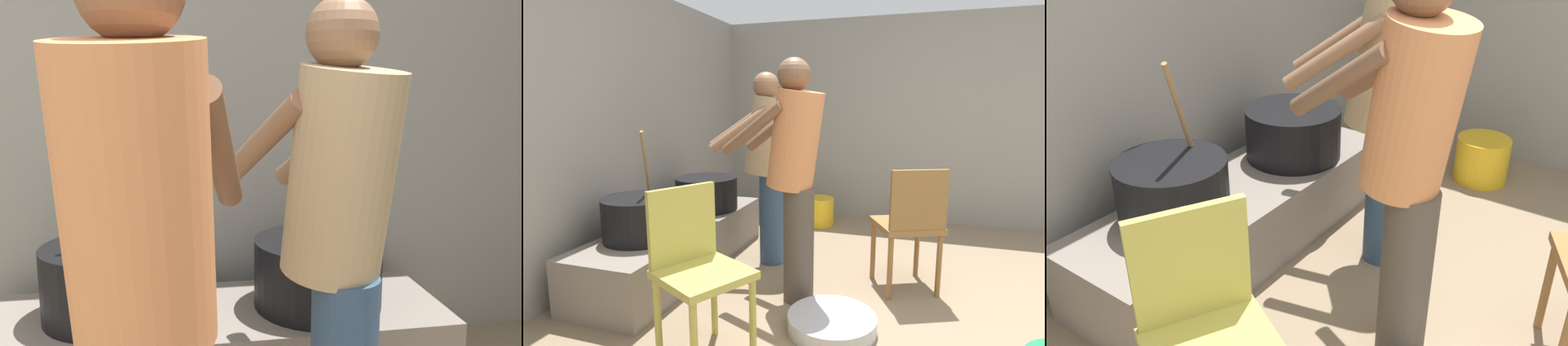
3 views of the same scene
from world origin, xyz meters
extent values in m
cube|color=gray|center=(0.00, 2.47, 1.11)|extent=(5.77, 0.20, 2.23)
cube|color=gray|center=(2.78, 0.00, 1.11)|extent=(0.20, 5.13, 2.23)
cube|color=slate|center=(0.72, 1.95, 0.19)|extent=(1.91, 0.60, 0.38)
cylinder|color=black|center=(0.29, 1.96, 0.52)|extent=(0.50, 0.50, 0.29)
cylinder|color=#937047|center=(0.38, 1.96, 0.87)|extent=(0.24, 0.14, 0.51)
cylinder|color=black|center=(1.15, 1.93, 0.52)|extent=(0.53, 0.53, 0.28)
cylinder|color=navy|center=(1.06, 1.29, 0.37)|extent=(0.20, 0.20, 0.74)
cylinder|color=tan|center=(1.04, 1.31, 1.04)|extent=(0.44, 0.48, 0.64)
sphere|color=brown|center=(1.04, 1.32, 1.44)|extent=(0.21, 0.21, 0.21)
cylinder|color=brown|center=(1.06, 1.58, 1.11)|extent=(0.27, 0.44, 0.35)
cylinder|color=brown|center=(0.82, 1.45, 1.11)|extent=(0.27, 0.44, 0.35)
cylinder|color=#4C4238|center=(0.49, 0.90, 0.38)|extent=(0.20, 0.20, 0.76)
cylinder|color=#D17F4C|center=(0.50, 0.93, 1.07)|extent=(0.38, 0.44, 0.65)
sphere|color=brown|center=(0.50, 0.94, 1.47)|extent=(0.21, 0.21, 0.21)
cylinder|color=brown|center=(0.68, 1.12, 1.14)|extent=(0.17, 0.47, 0.36)
cylinder|color=brown|center=(0.41, 1.18, 1.14)|extent=(0.17, 0.47, 0.36)
cylinder|color=#B2A847|center=(-0.22, 0.94, 0.22)|extent=(0.04, 0.04, 0.44)
cylinder|color=#B2A847|center=(-0.36, 1.40, 0.22)|extent=(0.04, 0.04, 0.44)
cylinder|color=#B2A847|center=(-0.06, 1.24, 0.22)|extent=(0.04, 0.04, 0.44)
cube|color=#B2A847|center=(-0.29, 1.17, 0.46)|extent=(0.54, 0.54, 0.04)
cube|color=#B2A847|center=(-0.20, 1.33, 0.68)|extent=(0.35, 0.20, 0.40)
cylinder|color=olive|center=(1.12, 0.15, 0.22)|extent=(0.04, 0.04, 0.44)
cylinder|color=olive|center=(0.98, 0.46, 0.22)|extent=(0.04, 0.04, 0.44)
cylinder|color=olive|center=(0.81, 0.01, 0.22)|extent=(0.04, 0.04, 0.44)
cylinder|color=olive|center=(0.67, 0.32, 0.22)|extent=(0.04, 0.04, 0.44)
cube|color=olive|center=(0.90, 0.24, 0.46)|extent=(0.53, 0.53, 0.04)
cube|color=olive|center=(0.73, 0.16, 0.68)|extent=(0.18, 0.36, 0.40)
cylinder|color=gold|center=(2.22, 1.17, 0.15)|extent=(0.34, 0.34, 0.30)
cylinder|color=#B7B7BC|center=(0.18, 0.61, 0.05)|extent=(0.51, 0.51, 0.09)
camera|label=1|loc=(0.57, -0.11, 1.29)|focal=36.13mm
camera|label=2|loc=(-1.99, 0.20, 1.30)|focal=28.22mm
camera|label=3|loc=(-1.17, 0.20, 1.72)|focal=38.51mm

